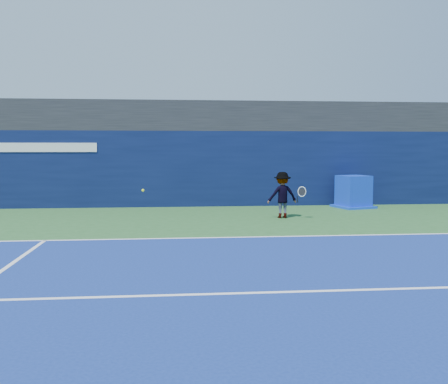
{
  "coord_description": "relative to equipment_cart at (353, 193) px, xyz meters",
  "views": [
    {
      "loc": [
        -1.7,
        -9.71,
        2.31
      ],
      "look_at": [
        -0.27,
        5.2,
        1.0
      ],
      "focal_mm": 40.0,
      "sensor_mm": 36.0,
      "label": 1
    }
  ],
  "objects": [
    {
      "name": "stadium_band",
      "position": [
        -5.2,
        2.37,
        3.03
      ],
      "size": [
        36.0,
        3.0,
        1.2
      ],
      "primitive_type": "cube",
      "color": "black",
      "rests_on": "back_wall_assembly"
    },
    {
      "name": "tennis_ball",
      "position": [
        -7.86,
        -4.35,
        0.53
      ],
      "size": [
        0.08,
        0.08,
        0.08
      ],
      "color": "#DAF01A",
      "rests_on": "ground"
    },
    {
      "name": "service_line",
      "position": [
        -5.2,
        -11.13,
        -0.56
      ],
      "size": [
        24.0,
        0.1,
        0.01
      ],
      "primitive_type": "cube",
      "color": "white",
      "rests_on": "ground"
    },
    {
      "name": "back_wall_assembly",
      "position": [
        -5.2,
        1.37,
        0.93
      ],
      "size": [
        36.0,
        1.03,
        3.0
      ],
      "color": "#0A143A",
      "rests_on": "ground"
    },
    {
      "name": "ground",
      "position": [
        -5.2,
        -9.13,
        -0.57
      ],
      "size": [
        80.0,
        80.0,
        0.0
      ],
      "primitive_type": "plane",
      "color": "#2A5D29",
      "rests_on": "ground"
    },
    {
      "name": "equipment_cart",
      "position": [
        0.0,
        0.0,
        0.0
      ],
      "size": [
        1.61,
        1.61,
        1.26
      ],
      "color": "#0D2EC0",
      "rests_on": "ground"
    },
    {
      "name": "baseline",
      "position": [
        -5.2,
        -6.13,
        -0.56
      ],
      "size": [
        24.0,
        0.1,
        0.01
      ],
      "primitive_type": "cube",
      "color": "white",
      "rests_on": "ground"
    },
    {
      "name": "tennis_player",
      "position": [
        -3.39,
        -2.6,
        0.2
      ],
      "size": [
        1.25,
        0.71,
        1.53
      ],
      "color": "silver",
      "rests_on": "ground"
    }
  ]
}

